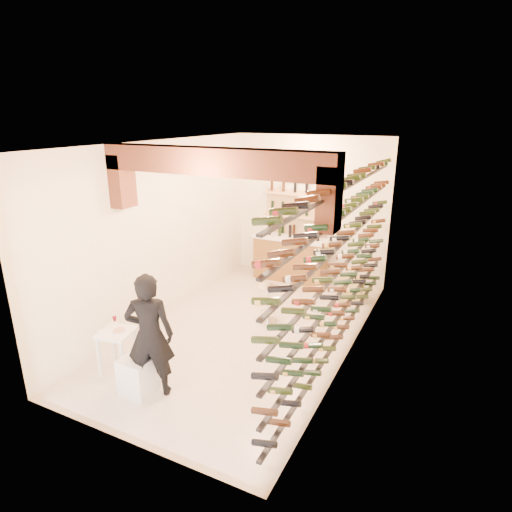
{
  "coord_description": "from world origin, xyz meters",
  "views": [
    {
      "loc": [
        3.12,
        -5.98,
        3.63
      ],
      "look_at": [
        0.0,
        0.3,
        1.3
      ],
      "focal_mm": 30.25,
      "sensor_mm": 36.0,
      "label": 1
    }
  ],
  "objects": [
    {
      "name": "back_shelving",
      "position": [
        -0.3,
        2.89,
        1.17
      ],
      "size": [
        1.4,
        0.31,
        2.73
      ],
      "color": "tan",
      "rests_on": "ground"
    },
    {
      "name": "ground",
      "position": [
        0.0,
        0.0,
        0.0
      ],
      "size": [
        6.0,
        6.0,
        0.0
      ],
      "primitive_type": "plane",
      "color": "beige",
      "rests_on": "ground"
    },
    {
      "name": "back_counter",
      "position": [
        -0.3,
        2.65,
        0.53
      ],
      "size": [
        1.7,
        0.62,
        1.29
      ],
      "color": "brown",
      "rests_on": "ground"
    },
    {
      "name": "tasting_table",
      "position": [
        -1.12,
        -1.95,
        0.55
      ],
      "size": [
        0.55,
        0.55,
        0.82
      ],
      "rotation": [
        0.0,
        0.0,
        0.21
      ],
      "color": "white",
      "rests_on": "ground"
    },
    {
      "name": "white_stool",
      "position": [
        -0.55,
        -2.19,
        0.26
      ],
      "size": [
        0.42,
        0.42,
        0.51
      ],
      "primitive_type": "cube",
      "rotation": [
        0.0,
        0.0,
        -0.01
      ],
      "color": "white",
      "rests_on": "ground"
    },
    {
      "name": "crate_lower",
      "position": [
        1.26,
        2.09,
        0.14
      ],
      "size": [
        0.52,
        0.41,
        0.28
      ],
      "primitive_type": "cube",
      "rotation": [
        0.0,
        0.0,
        0.18
      ],
      "color": "tan",
      "rests_on": "ground"
    },
    {
      "name": "person",
      "position": [
        -0.36,
        -2.1,
        0.87
      ],
      "size": [
        0.75,
        0.65,
        1.73
      ],
      "primitive_type": "imported",
      "rotation": [
        0.0,
        0.0,
        3.6
      ],
      "color": "black",
      "rests_on": "ground"
    },
    {
      "name": "chrome_barstool",
      "position": [
        0.15,
        0.47,
        0.41
      ],
      "size": [
        0.36,
        0.36,
        0.71
      ],
      "rotation": [
        0.0,
        0.0,
        0.09
      ],
      "color": "silver",
      "rests_on": "ground"
    },
    {
      "name": "room_shell",
      "position": [
        0.0,
        -0.26,
        2.25
      ],
      "size": [
        3.52,
        6.02,
        3.21
      ],
      "color": "white",
      "rests_on": "ground"
    },
    {
      "name": "wine_rack",
      "position": [
        1.53,
        0.0,
        1.55
      ],
      "size": [
        0.32,
        5.7,
        2.56
      ],
      "color": "black",
      "rests_on": "ground"
    },
    {
      "name": "crate_upper",
      "position": [
        1.26,
        2.09,
        0.41
      ],
      "size": [
        0.48,
        0.35,
        0.26
      ],
      "primitive_type": "cube",
      "rotation": [
        0.0,
        0.0,
        -0.1
      ],
      "color": "tan",
      "rests_on": "crate_lower"
    }
  ]
}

